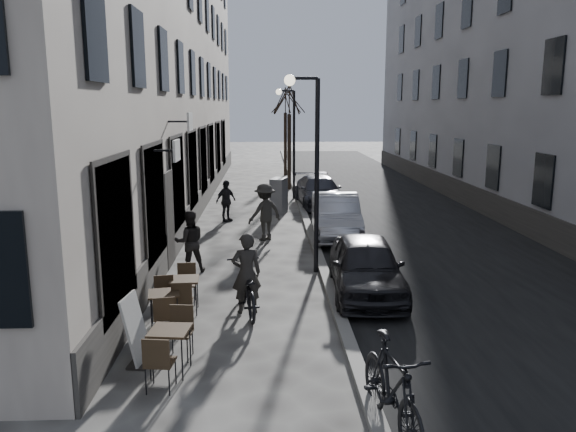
{
  "coord_description": "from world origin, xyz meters",
  "views": [
    {
      "loc": [
        -1.29,
        -8.29,
        4.34
      ],
      "look_at": [
        -0.8,
        4.55,
        1.8
      ],
      "focal_mm": 35.0,
      "sensor_mm": 36.0,
      "label": 1
    }
  ],
  "objects": [
    {
      "name": "car_mid",
      "position": [
        1.0,
        9.99,
        0.71
      ],
      "size": [
        1.74,
        4.4,
        1.42
      ],
      "primitive_type": "imported",
      "rotation": [
        0.0,
        0.0,
        -0.05
      ],
      "color": "#9D9FA6",
      "rests_on": "ground"
    },
    {
      "name": "streetlamp_far",
      "position": [
        -0.17,
        18.0,
        3.16
      ],
      "size": [
        0.9,
        0.28,
        5.09
      ],
      "color": "black",
      "rests_on": "ground"
    },
    {
      "name": "ground",
      "position": [
        0.0,
        0.0,
        0.0
      ],
      "size": [
        120.0,
        120.0,
        0.0
      ],
      "primitive_type": "plane",
      "color": "#393734",
      "rests_on": "ground"
    },
    {
      "name": "kerb",
      "position": [
        0.2,
        16.0,
        0.06
      ],
      "size": [
        0.25,
        60.0,
        0.12
      ],
      "primitive_type": "cube",
      "color": "slate",
      "rests_on": "ground"
    },
    {
      "name": "pedestrian_far",
      "position": [
        -2.84,
        12.72,
        0.79
      ],
      "size": [
        0.93,
        0.93,
        1.58
      ],
      "primitive_type": "imported",
      "rotation": [
        0.0,
        0.0,
        0.79
      ],
      "color": "black",
      "rests_on": "ground"
    },
    {
      "name": "bicycle",
      "position": [
        -1.73,
        3.09,
        0.53
      ],
      "size": [
        1.03,
        2.11,
        1.06
      ],
      "primitive_type": "imported",
      "rotation": [
        0.0,
        0.0,
        3.31
      ],
      "color": "black",
      "rests_on": "ground"
    },
    {
      "name": "tree_near",
      "position": [
        -0.1,
        21.0,
        4.66
      ],
      "size": [
        2.4,
        2.4,
        5.7
      ],
      "color": "black",
      "rests_on": "ground"
    },
    {
      "name": "building_right",
      "position": [
        9.5,
        16.5,
        8.0
      ],
      "size": [
        4.0,
        35.0,
        16.0
      ],
      "primitive_type": "cube",
      "color": "gray",
      "rests_on": "ground"
    },
    {
      "name": "road",
      "position": [
        3.85,
        16.0,
        0.0
      ],
      "size": [
        7.3,
        60.0,
        0.0
      ],
      "primitive_type": "cube",
      "color": "black",
      "rests_on": "ground"
    },
    {
      "name": "building_left",
      "position": [
        -6.0,
        16.5,
        8.0
      ],
      "size": [
        4.0,
        35.0,
        16.0
      ],
      "primitive_type": "cube",
      "color": "gray",
      "rests_on": "ground"
    },
    {
      "name": "pedestrian_near",
      "position": [
        -3.33,
        6.14,
        0.82
      ],
      "size": [
        0.93,
        0.8,
        1.64
      ],
      "primitive_type": "imported",
      "rotation": [
        0.0,
        0.0,
        3.39
      ],
      "color": "black",
      "rests_on": "ground"
    },
    {
      "name": "car_far",
      "position": [
        1.0,
        15.91,
        0.64
      ],
      "size": [
        2.18,
        4.57,
        1.28
      ],
      "primitive_type": "imported",
      "rotation": [
        0.0,
        0.0,
        0.09
      ],
      "color": "#303139",
      "rests_on": "ground"
    },
    {
      "name": "utility_cabinet",
      "position": [
        -0.8,
        14.28,
        0.72
      ],
      "size": [
        0.78,
        1.07,
        1.44
      ],
      "primitive_type": "cube",
      "rotation": [
        0.0,
        0.0,
        -0.29
      ],
      "color": "slate",
      "rests_on": "ground"
    },
    {
      "name": "car_near",
      "position": [
        1.0,
        4.17,
        0.68
      ],
      "size": [
        1.82,
        4.06,
        1.35
      ],
      "primitive_type": "imported",
      "rotation": [
        0.0,
        0.0,
        -0.06
      ],
      "color": "black",
      "rests_on": "ground"
    },
    {
      "name": "bistro_set_b",
      "position": [
        -3.33,
        2.32,
        0.44
      ],
      "size": [
        0.69,
        1.5,
        0.86
      ],
      "rotation": [
        0.0,
        0.0,
        0.18
      ],
      "color": "#2F2215",
      "rests_on": "ground"
    },
    {
      "name": "cyclist_rider",
      "position": [
        -1.73,
        3.09,
        0.87
      ],
      "size": [
        0.69,
        0.52,
        1.73
      ],
      "primitive_type": "imported",
      "rotation": [
        0.0,
        0.0,
        3.31
      ],
      "color": "black",
      "rests_on": "ground"
    },
    {
      "name": "moped",
      "position": [
        0.35,
        -1.5,
        0.65
      ],
      "size": [
        0.92,
        2.24,
        1.31
      ],
      "primitive_type": "imported",
      "rotation": [
        0.0,
        0.0,
        0.14
      ],
      "color": "black",
      "rests_on": "ground"
    },
    {
      "name": "streetlamp_near",
      "position": [
        -0.17,
        6.0,
        3.16
      ],
      "size": [
        0.9,
        0.28,
        5.09
      ],
      "color": "black",
      "rests_on": "ground"
    },
    {
      "name": "bistro_set_a",
      "position": [
        -2.89,
        0.37,
        0.47
      ],
      "size": [
        0.69,
        1.57,
        0.9
      ],
      "rotation": [
        0.0,
        0.0,
        -0.11
      ],
      "color": "#2F2215",
      "rests_on": "ground"
    },
    {
      "name": "bistro_set_c",
      "position": [
        -3.05,
        3.16,
        0.45
      ],
      "size": [
        0.65,
        1.51,
        0.88
      ],
      "rotation": [
        0.0,
        0.0,
        0.07
      ],
      "color": "#2F2215",
      "rests_on": "ground"
    },
    {
      "name": "sign_board",
      "position": [
        -3.52,
        0.8,
        0.48
      ],
      "size": [
        0.49,
        0.73,
        1.19
      ],
      "rotation": [
        0.0,
        0.0,
        -0.13
      ],
      "color": "black",
      "rests_on": "ground"
    },
    {
      "name": "pedestrian_mid",
      "position": [
        -1.36,
        9.65,
        0.93
      ],
      "size": [
        1.38,
        1.24,
        1.86
      ],
      "primitive_type": "imported",
      "rotation": [
        0.0,
        0.0,
        3.73
      ],
      "color": "#2B2A26",
      "rests_on": "ground"
    },
    {
      "name": "tree_far",
      "position": [
        -0.1,
        27.0,
        4.66
      ],
      "size": [
        2.4,
        2.4,
        5.7
      ],
      "color": "black",
      "rests_on": "ground"
    }
  ]
}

